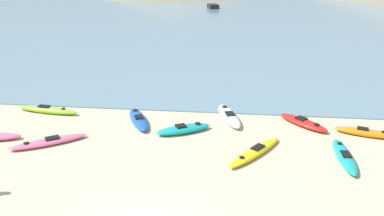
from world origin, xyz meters
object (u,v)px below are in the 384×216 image
kayak_on_sand_9 (344,156)px  kayak_on_sand_3 (303,122)px  kayak_on_sand_7 (365,132)px  kayak_on_sand_8 (49,142)px  kayak_on_sand_6 (48,110)px  moored_boat_1 (213,6)px  kayak_on_sand_4 (229,116)px  kayak_on_sand_2 (138,119)px  kayak_on_sand_5 (255,152)px  kayak_on_sand_1 (183,129)px

kayak_on_sand_9 → kayak_on_sand_3: bearing=108.0°
kayak_on_sand_7 → kayak_on_sand_8: (-14.05, -2.41, -0.04)m
kayak_on_sand_6 → moored_boat_1: bearing=83.4°
kayak_on_sand_4 → kayak_on_sand_8: kayak_on_sand_4 is taller
kayak_on_sand_2 → kayak_on_sand_7: size_ratio=1.11×
kayak_on_sand_7 → kayak_on_sand_9: 2.86m
kayak_on_sand_5 → kayak_on_sand_6: bearing=161.9°
kayak_on_sand_4 → kayak_on_sand_2: bearing=-168.5°
kayak_on_sand_6 → moored_boat_1: moored_boat_1 is taller
kayak_on_sand_3 → kayak_on_sand_8: kayak_on_sand_3 is taller
kayak_on_sand_2 → kayak_on_sand_3: bearing=3.6°
kayak_on_sand_9 → kayak_on_sand_8: bearing=-180.0°
kayak_on_sand_3 → kayak_on_sand_8: bearing=-163.7°
kayak_on_sand_2 → kayak_on_sand_4: (4.48, 0.91, 0.01)m
kayak_on_sand_2 → kayak_on_sand_4: size_ratio=0.93×
kayak_on_sand_2 → kayak_on_sand_3: (8.11, 0.50, -0.01)m
kayak_on_sand_1 → kayak_on_sand_4: size_ratio=0.83×
kayak_on_sand_8 → moored_boat_1: 54.24m
kayak_on_sand_4 → kayak_on_sand_5: (1.15, -3.70, -0.04)m
kayak_on_sand_2 → kayak_on_sand_6: size_ratio=0.85×
kayak_on_sand_8 → moored_boat_1: moored_boat_1 is taller
kayak_on_sand_2 → kayak_on_sand_9: kayak_on_sand_2 is taller
kayak_on_sand_4 → kayak_on_sand_9: size_ratio=1.06×
kayak_on_sand_2 → kayak_on_sand_8: 4.35m
moored_boat_1 → kayak_on_sand_3: bearing=-81.8°
moored_boat_1 → kayak_on_sand_2: bearing=-90.9°
kayak_on_sand_1 → kayak_on_sand_5: kayak_on_sand_1 is taller
kayak_on_sand_9 → kayak_on_sand_4: bearing=141.6°
kayak_on_sand_2 → kayak_on_sand_6: (-5.09, 0.71, 0.00)m
moored_boat_1 → kayak_on_sand_8: bearing=-94.3°
kayak_on_sand_8 → kayak_on_sand_9: (12.49, 0.01, 0.02)m
kayak_on_sand_9 → kayak_on_sand_7: bearing=57.1°
kayak_on_sand_3 → kayak_on_sand_5: kayak_on_sand_3 is taller
kayak_on_sand_1 → moored_boat_1: (-1.59, 52.21, 0.25)m
moored_boat_1 → kayak_on_sand_1: bearing=-88.3°
kayak_on_sand_5 → kayak_on_sand_6: kayak_on_sand_6 is taller
kayak_on_sand_4 → kayak_on_sand_7: size_ratio=1.19×
kayak_on_sand_5 → kayak_on_sand_7: bearing=24.9°
kayak_on_sand_2 → kayak_on_sand_6: kayak_on_sand_6 is taller
kayak_on_sand_8 → moored_boat_1: size_ratio=0.90×
kayak_on_sand_1 → kayak_on_sand_9: size_ratio=0.87×
kayak_on_sand_7 → moored_boat_1: size_ratio=0.80×
kayak_on_sand_3 → moored_boat_1: moored_boat_1 is taller
kayak_on_sand_6 → moored_boat_1: size_ratio=1.04×
kayak_on_sand_1 → kayak_on_sand_7: kayak_on_sand_1 is taller
kayak_on_sand_6 → kayak_on_sand_4: bearing=1.2°
kayak_on_sand_1 → moored_boat_1: bearing=91.7°
kayak_on_sand_4 → moored_boat_1: (-3.68, 50.34, 0.25)m
kayak_on_sand_8 → kayak_on_sand_1: bearing=18.2°
kayak_on_sand_3 → kayak_on_sand_5: (-2.48, -3.29, -0.03)m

